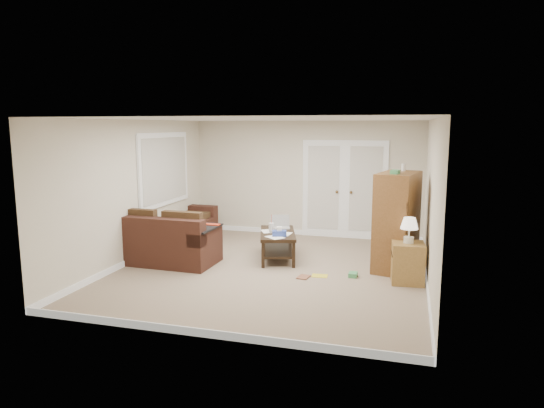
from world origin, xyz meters
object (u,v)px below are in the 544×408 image
(coffee_table, at_px, (278,244))
(tv_armoire, at_px, (397,221))
(sectional_sofa, at_px, (170,235))
(side_cabinet, at_px, (408,259))

(coffee_table, height_order, tv_armoire, tv_armoire)
(sectional_sofa, height_order, tv_armoire, tv_armoire)
(side_cabinet, bearing_deg, coffee_table, 156.39)
(sectional_sofa, xyz_separation_m, tv_armoire, (4.19, 0.03, 0.49))
(tv_armoire, height_order, side_cabinet, tv_armoire)
(sectional_sofa, distance_m, side_cabinet, 4.44)
(sectional_sofa, xyz_separation_m, side_cabinet, (4.39, -0.66, 0.03))
(tv_armoire, distance_m, side_cabinet, 0.85)
(sectional_sofa, relative_size, side_cabinet, 2.80)
(side_cabinet, bearing_deg, tv_armoire, 101.31)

